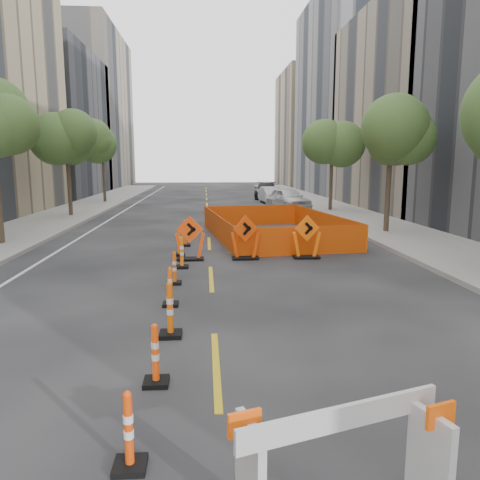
{
  "coord_description": "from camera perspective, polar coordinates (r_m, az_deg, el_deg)",
  "views": [
    {
      "loc": [
        -0.15,
        -9.36,
        3.38
      ],
      "look_at": [
        0.87,
        4.23,
        1.1
      ],
      "focal_mm": 35.0,
      "sensor_mm": 36.0,
      "label": 1
    }
  ],
  "objects": [
    {
      "name": "sidewalk_left",
      "position": [
        23.36,
        -26.5,
        0.36
      ],
      "size": [
        4.0,
        90.0,
        0.15
      ],
      "primitive_type": "cube",
      "color": "gray",
      "rests_on": "ground"
    },
    {
      "name": "parked_car_mid",
      "position": [
        38.8,
        3.83,
        5.48
      ],
      "size": [
        1.84,
        4.23,
        1.35
      ],
      "primitive_type": "imported",
      "rotation": [
        0.0,
        0.0,
        0.1
      ],
      "color": "#B8B6BC",
      "rests_on": "ground"
    },
    {
      "name": "parked_car_far",
      "position": [
        44.01,
        3.21,
        6.06
      ],
      "size": [
        2.82,
        5.42,
        1.5
      ],
      "primitive_type": "imported",
      "rotation": [
        0.0,
        0.0,
        -0.14
      ],
      "color": "black",
      "rests_on": "ground"
    },
    {
      "name": "channelizer_5",
      "position": [
        15.12,
        -7.11,
        -1.5
      ],
      "size": [
        0.41,
        0.41,
        1.03
      ],
      "primitive_type": null,
      "color": "orange",
      "rests_on": "ground"
    },
    {
      "name": "channelizer_2",
      "position": [
        9.28,
        -8.53,
        -8.35
      ],
      "size": [
        0.44,
        0.44,
        1.11
      ],
      "primitive_type": null,
      "color": "#D75309",
      "rests_on": "ground"
    },
    {
      "name": "tree_r_c",
      "position": [
        32.53,
        11.18,
        11.34
      ],
      "size": [
        2.8,
        2.8,
        5.95
      ],
      "color": "#382B1E",
      "rests_on": "ground"
    },
    {
      "name": "channelizer_7",
      "position": [
        19.06,
        -6.72,
        0.83
      ],
      "size": [
        0.42,
        0.42,
        1.06
      ],
      "primitive_type": null,
      "color": "#E64C09",
      "rests_on": "ground"
    },
    {
      "name": "safety_fence",
      "position": [
        21.24,
        3.95,
        1.77
      ],
      "size": [
        6.07,
        9.1,
        1.06
      ],
      "primitive_type": null,
      "rotation": [
        0.0,
        0.0,
        0.13
      ],
      "color": "orange",
      "rests_on": "ground"
    },
    {
      "name": "ground_plane",
      "position": [
        9.96,
        -3.21,
        -10.37
      ],
      "size": [
        140.0,
        140.0,
        0.0
      ],
      "primitive_type": "plane",
      "color": "black"
    },
    {
      "name": "bld_right_e",
      "position": [
        70.25,
        10.12,
        13.13
      ],
      "size": [
        12.0,
        14.0,
        16.0
      ],
      "primitive_type": "cube",
      "color": "tan",
      "rests_on": "ground"
    },
    {
      "name": "parked_car_near",
      "position": [
        33.65,
        5.84,
        5.03
      ],
      "size": [
        3.14,
        4.96,
        1.57
      ],
      "primitive_type": "imported",
      "rotation": [
        0.0,
        0.0,
        0.3
      ],
      "color": "silver",
      "rests_on": "ground"
    },
    {
      "name": "chevron_sign_left",
      "position": [
        16.28,
        -6.12,
        0.24
      ],
      "size": [
        1.11,
        0.74,
        1.56
      ],
      "primitive_type": null,
      "rotation": [
        0.0,
        0.0,
        -0.12
      ],
      "color": "#FF460A",
      "rests_on": "ground"
    },
    {
      "name": "channelizer_0",
      "position": [
        5.69,
        -13.43,
        -21.64
      ],
      "size": [
        0.37,
        0.37,
        0.93
      ],
      "primitive_type": null,
      "color": "red",
      "rests_on": "ground"
    },
    {
      "name": "tree_r_b",
      "position": [
        23.04,
        17.9,
        11.9
      ],
      "size": [
        2.8,
        2.8,
        5.95
      ],
      "color": "#382B1E",
      "rests_on": "ground"
    },
    {
      "name": "bld_right_d",
      "position": [
        52.86,
        15.31,
        16.37
      ],
      "size": [
        12.0,
        18.0,
        20.0
      ],
      "primitive_type": "cube",
      "color": "gray",
      "rests_on": "ground"
    },
    {
      "name": "channelizer_1",
      "position": [
        7.44,
        -10.28,
        -13.55
      ],
      "size": [
        0.38,
        0.38,
        0.98
      ],
      "primitive_type": null,
      "color": "#FF470A",
      "rests_on": "ground"
    },
    {
      "name": "bld_left_e",
      "position": [
        67.44,
        -19.39,
        14.61
      ],
      "size": [
        12.0,
        20.0,
        20.0
      ],
      "primitive_type": "cube",
      "color": "gray",
      "rests_on": "ground"
    },
    {
      "name": "chevron_sign_center",
      "position": [
        16.32,
        0.65,
        0.34
      ],
      "size": [
        1.2,
        0.96,
        1.56
      ],
      "primitive_type": null,
      "rotation": [
        0.0,
        0.0,
        0.37
      ],
      "color": "#E33F09",
      "rests_on": "ground"
    },
    {
      "name": "tree_l_d",
      "position": [
        40.23,
        -16.42,
        10.75
      ],
      "size": [
        2.8,
        2.8,
        5.95
      ],
      "color": "#382B1E",
      "rests_on": "ground"
    },
    {
      "name": "channelizer_6",
      "position": [
        17.09,
        -7.45,
        -0.21
      ],
      "size": [
        0.41,
        0.41,
        1.05
      ],
      "primitive_type": null,
      "color": "#E95A09",
      "rests_on": "ground"
    },
    {
      "name": "channelizer_4",
      "position": [
        13.17,
        -7.99,
        -3.38
      ],
      "size": [
        0.37,
        0.37,
        0.93
      ],
      "primitive_type": null,
      "color": "#D74A09",
      "rests_on": "ground"
    },
    {
      "name": "barricade_board",
      "position": [
        5.06,
        12.27,
        -24.67
      ],
      "size": [
        2.31,
        1.31,
        1.12
      ],
      "primitive_type": null,
      "rotation": [
        0.0,
        0.0,
        0.31
      ],
      "color": "silver",
      "rests_on": "ground"
    },
    {
      "name": "bld_right_c",
      "position": [
        37.51,
        23.72,
        14.26
      ],
      "size": [
        12.0,
        16.0,
        14.0
      ],
      "primitive_type": "cube",
      "color": "gray",
      "rests_on": "ground"
    },
    {
      "name": "bld_left_d",
      "position": [
        51.53,
        -23.99,
        12.73
      ],
      "size": [
        12.0,
        16.0,
        14.0
      ],
      "primitive_type": "cube",
      "color": "#4C4C51",
      "rests_on": "ground"
    },
    {
      "name": "sidewalk_right",
      "position": [
        23.47,
        18.71,
        0.9
      ],
      "size": [
        4.0,
        90.0,
        0.15
      ],
      "primitive_type": "cube",
      "color": "gray",
      "rests_on": "ground"
    },
    {
      "name": "channelizer_3",
      "position": [
        11.23,
        -8.51,
        -5.62
      ],
      "size": [
        0.37,
        0.37,
        0.94
      ],
      "primitive_type": null,
      "color": "#FF560A",
      "rests_on": "ground"
    },
    {
      "name": "chevron_sign_right",
      "position": [
        16.66,
        8.14,
        0.39
      ],
      "size": [
        1.14,
        0.84,
        1.55
      ],
      "primitive_type": null,
      "rotation": [
        0.0,
        0.0,
        0.23
      ],
      "color": "#FF610A",
      "rests_on": "ground"
    },
    {
      "name": "tree_l_c",
      "position": [
        30.52,
        -20.36,
        11.07
      ],
      "size": [
        2.8,
        2.8,
        5.95
      ],
      "color": "#382B1E",
      "rests_on": "ground"
    }
  ]
}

